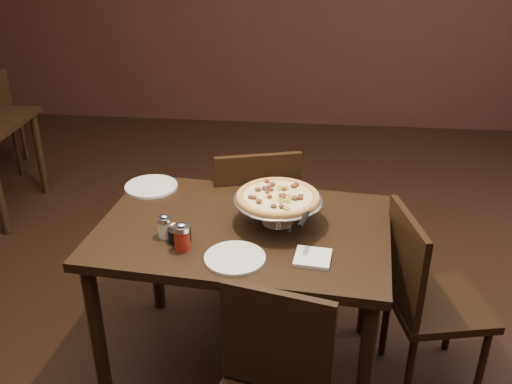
# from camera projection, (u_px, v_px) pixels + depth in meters

# --- Properties ---
(room) EXTENTS (6.04, 7.04, 2.84)m
(room) POSITION_uv_depth(u_px,v_px,m) (244.00, 82.00, 2.14)
(room) COLOR black
(room) RESTS_ON ground
(dining_table) EXTENTS (1.30, 0.93, 0.77)m
(dining_table) POSITION_uv_depth(u_px,v_px,m) (243.00, 246.00, 2.48)
(dining_table) COLOR black
(dining_table) RESTS_ON ground
(pizza_stand) EXTENTS (0.38, 0.38, 0.16)m
(pizza_stand) POSITION_uv_depth(u_px,v_px,m) (278.00, 197.00, 2.39)
(pizza_stand) COLOR #B1B2B8
(pizza_stand) RESTS_ON dining_table
(parmesan_shaker) EXTENTS (0.06, 0.06, 0.10)m
(parmesan_shaker) POSITION_uv_depth(u_px,v_px,m) (165.00, 226.00, 2.33)
(parmesan_shaker) COLOR beige
(parmesan_shaker) RESTS_ON dining_table
(pepper_flake_shaker) EXTENTS (0.07, 0.07, 0.12)m
(pepper_flake_shaker) POSITION_uv_depth(u_px,v_px,m) (182.00, 237.00, 2.25)
(pepper_flake_shaker) COLOR maroon
(pepper_flake_shaker) RESTS_ON dining_table
(packet_caddy) EXTENTS (0.09, 0.09, 0.07)m
(packet_caddy) POSITION_uv_depth(u_px,v_px,m) (179.00, 234.00, 2.31)
(packet_caddy) COLOR black
(packet_caddy) RESTS_ON dining_table
(napkin_stack) EXTENTS (0.15, 0.15, 0.01)m
(napkin_stack) POSITION_uv_depth(u_px,v_px,m) (313.00, 258.00, 2.20)
(napkin_stack) COLOR silver
(napkin_stack) RESTS_ON dining_table
(plate_left) EXTENTS (0.25, 0.25, 0.01)m
(plate_left) POSITION_uv_depth(u_px,v_px,m) (151.00, 186.00, 2.76)
(plate_left) COLOR silver
(plate_left) RESTS_ON dining_table
(plate_near) EXTENTS (0.24, 0.24, 0.01)m
(plate_near) POSITION_uv_depth(u_px,v_px,m) (235.00, 258.00, 2.20)
(plate_near) COLOR silver
(plate_near) RESTS_ON dining_table
(serving_spatula) EXTENTS (0.14, 0.14, 0.02)m
(serving_spatula) POSITION_uv_depth(u_px,v_px,m) (304.00, 220.00, 2.23)
(serving_spatula) COLOR #B1B2B8
(serving_spatula) RESTS_ON pizza_stand
(chair_far) EXTENTS (0.53, 0.53, 0.92)m
(chair_far) POSITION_uv_depth(u_px,v_px,m) (254.00, 219.00, 3.04)
(chair_far) COLOR black
(chair_far) RESTS_ON ground
(chair_side) EXTENTS (0.48, 0.48, 0.87)m
(chair_side) POSITION_uv_depth(u_px,v_px,m) (425.00, 295.00, 2.49)
(chair_side) COLOR black
(chair_side) RESTS_ON ground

